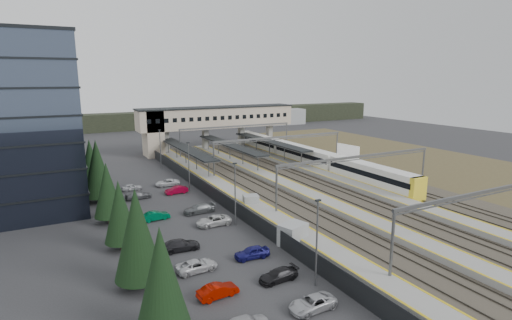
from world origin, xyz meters
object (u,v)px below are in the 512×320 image
footbridge (207,120)px  billboard (348,153)px  train (305,156)px  relay_cabin_near (293,234)px  relay_cabin_far (251,202)px

footbridge → billboard: bearing=-59.7°
footbridge → train: (12.30, -25.12, -5.89)m
footbridge → relay_cabin_near: bearing=-102.2°
relay_cabin_far → footbridge: bearing=76.3°
billboard → relay_cabin_far: bearing=-155.1°
relay_cabin_far → billboard: size_ratio=0.44×
relay_cabin_near → train: (24.95, 33.46, 0.80)m
relay_cabin_near → footbridge: footbridge is taller
billboard → footbridge: bearing=120.3°
relay_cabin_near → footbridge: bearing=77.8°
relay_cabin_far → footbridge: size_ratio=0.06×
relay_cabin_far → train: bearing=40.6°
relay_cabin_far → billboard: 32.41m
relay_cabin_far → footbridge: footbridge is taller
relay_cabin_far → billboard: (29.33, 13.59, 2.30)m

